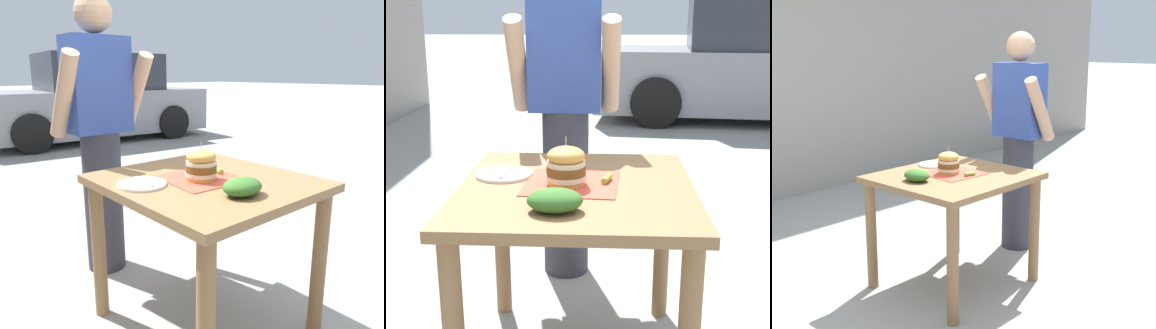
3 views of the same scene
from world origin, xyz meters
The scene contains 9 objects.
ground_plane centered at (0.00, 0.00, 0.00)m, with size 80.00×80.00×0.00m, color #9E9E99.
patio_table centered at (0.00, 0.00, 0.63)m, with size 0.86×0.93×0.77m.
serving_paper centered at (-0.02, 0.01, 0.77)m, with size 0.34×0.34×0.00m, color #D64C38.
sandwich centered at (-0.04, -0.01, 0.84)m, with size 0.15×0.15×0.18m.
pickle_spear centered at (0.11, 0.03, 0.78)m, with size 0.02×0.02×0.07m, color #8EA83D.
side_plate_with_forks centered at (-0.29, 0.10, 0.77)m, with size 0.22×0.22×0.02m.
side_salad centered at (-0.05, -0.28, 0.80)m, with size 0.18×0.14×0.07m, color #386B28.
diner_across_table centered at (-0.10, 0.84, 0.88)m, with size 0.55×0.35×1.69m.
parked_car_near_curb centered at (2.16, 5.51, 0.72)m, with size 4.36×2.17×1.60m.
Camera 1 is at (-1.15, -1.24, 1.25)m, focal length 35.00 mm.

